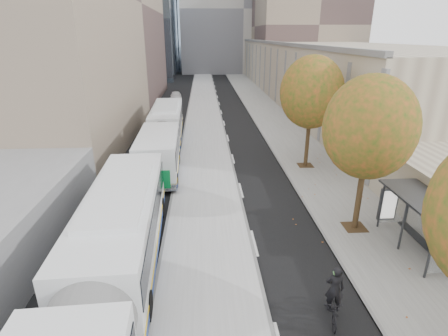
{
  "coord_description": "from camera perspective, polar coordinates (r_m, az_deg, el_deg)",
  "views": [
    {
      "loc": [
        -3.92,
        -2.03,
        9.18
      ],
      "look_at": [
        -2.88,
        15.46,
        2.5
      ],
      "focal_mm": 28.0,
      "sensor_mm": 36.0,
      "label": 1
    }
  ],
  "objects": [
    {
      "name": "bus_platform",
      "position": [
        38.14,
        -3.27,
        7.02
      ],
      "size": [
        4.25,
        150.0,
        0.15
      ],
      "primitive_type": "cube",
      "color": "#ABABAB",
      "rests_on": "ground"
    },
    {
      "name": "sidewalk",
      "position": [
        38.98,
        8.67,
        7.07
      ],
      "size": [
        4.75,
        150.0,
        0.08
      ],
      "primitive_type": "cube",
      "color": "gray",
      "rests_on": "ground"
    },
    {
      "name": "building_tan",
      "position": [
        69.02,
        13.47,
        16.03
      ],
      "size": [
        18.0,
        92.0,
        8.0
      ],
      "primitive_type": "cube",
      "color": "gray",
      "rests_on": "ground"
    },
    {
      "name": "building_midrise",
      "position": [
        46.99,
        -29.1,
        22.54
      ],
      "size": [
        24.0,
        46.0,
        25.0
      ],
      "primitive_type": "cube",
      "color": "gray",
      "rests_on": "ground"
    },
    {
      "name": "building_far_block",
      "position": [
        98.71,
        2.59,
        24.23
      ],
      "size": [
        30.0,
        18.0,
        30.0
      ],
      "primitive_type": "cube",
      "color": "#A6A198",
      "rests_on": "ground"
    },
    {
      "name": "bus_shelter",
      "position": [
        17.61,
        30.22,
        -5.58
      ],
      "size": [
        1.9,
        4.4,
        2.53
      ],
      "color": "#383A3F",
      "rests_on": "sidewalk"
    },
    {
      "name": "tree_c",
      "position": [
        17.26,
        22.66,
        6.09
      ],
      "size": [
        4.2,
        4.2,
        7.28
      ],
      "color": "#312514",
      "rests_on": "sidewalk"
    },
    {
      "name": "tree_d",
      "position": [
        25.46,
        14.12,
        11.87
      ],
      "size": [
        4.4,
        4.4,
        7.6
      ],
      "color": "#312514",
      "rests_on": "sidewalk"
    },
    {
      "name": "bus_near",
      "position": [
        12.09,
        -19.43,
        -18.72
      ],
      "size": [
        3.59,
        18.94,
        3.14
      ],
      "rotation": [
        0.0,
        0.0,
        0.05
      ],
      "color": "silver",
      "rests_on": "ground"
    },
    {
      "name": "bus_far",
      "position": [
        29.47,
        -9.73,
        5.72
      ],
      "size": [
        3.18,
        17.99,
        2.99
      ],
      "rotation": [
        0.0,
        0.0,
        0.03
      ],
      "color": "silver",
      "rests_on": "ground"
    },
    {
      "name": "cyclist",
      "position": [
        13.11,
        17.38,
        -19.99
      ],
      "size": [
        0.78,
        1.76,
        2.17
      ],
      "rotation": [
        0.0,
        0.0,
        -0.18
      ],
      "color": "black",
      "rests_on": "ground"
    },
    {
      "name": "distant_car",
      "position": [
        53.53,
        -7.88,
        11.55
      ],
      "size": [
        1.8,
        4.09,
        1.37
      ],
      "primitive_type": "imported",
      "rotation": [
        0.0,
        0.0,
        0.05
      ],
      "color": "silver",
      "rests_on": "ground"
    }
  ]
}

